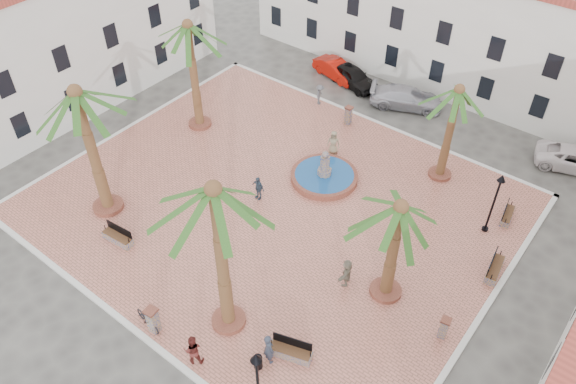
# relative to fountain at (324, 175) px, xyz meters

# --- Properties ---
(ground) EXTENTS (120.00, 120.00, 0.00)m
(ground) POSITION_rel_fountain_xyz_m (-1.04, -3.62, -0.44)
(ground) COLOR #56544F
(ground) RESTS_ON ground
(plaza) EXTENTS (26.00, 22.00, 0.15)m
(plaza) POSITION_rel_fountain_xyz_m (-1.04, -3.62, -0.37)
(plaza) COLOR #CA7661
(plaza) RESTS_ON ground
(kerb_n) EXTENTS (26.30, 0.30, 0.16)m
(kerb_n) POSITION_rel_fountain_xyz_m (-1.04, 7.38, -0.36)
(kerb_n) COLOR silver
(kerb_n) RESTS_ON ground
(kerb_s) EXTENTS (26.30, 0.30, 0.16)m
(kerb_s) POSITION_rel_fountain_xyz_m (-1.04, -14.62, -0.36)
(kerb_s) COLOR silver
(kerb_s) RESTS_ON ground
(kerb_e) EXTENTS (0.30, 22.30, 0.16)m
(kerb_e) POSITION_rel_fountain_xyz_m (11.96, -3.62, -0.36)
(kerb_e) COLOR silver
(kerb_e) RESTS_ON ground
(kerb_w) EXTENTS (0.30, 22.30, 0.16)m
(kerb_w) POSITION_rel_fountain_xyz_m (-14.04, -3.62, -0.36)
(kerb_w) COLOR silver
(kerb_w) RESTS_ON ground
(building_north) EXTENTS (30.40, 7.40, 9.50)m
(building_north) POSITION_rel_fountain_xyz_m (-1.04, 16.37, 4.32)
(building_north) COLOR white
(building_north) RESTS_ON ground
(building_west) EXTENTS (6.40, 24.40, 10.00)m
(building_west) POSITION_rel_fountain_xyz_m (-20.03, -3.62, 4.57)
(building_west) COLOR white
(building_west) RESTS_ON ground
(fountain) EXTENTS (4.18, 4.18, 2.16)m
(fountain) POSITION_rel_fountain_xyz_m (0.00, 0.00, 0.00)
(fountain) COLOR brown
(fountain) RESTS_ON plaza
(palm_nw) EXTENTS (5.13, 5.13, 7.81)m
(palm_nw) POSITION_rel_fountain_xyz_m (-10.25, -0.56, 6.31)
(palm_nw) COLOR brown
(palm_nw) RESTS_ON plaza
(palm_sw) EXTENTS (5.78, 5.78, 8.33)m
(palm_sw) POSITION_rel_fountain_xyz_m (-8.55, -9.93, 6.69)
(palm_sw) COLOR brown
(palm_sw) RESTS_ON plaza
(palm_s) EXTENTS (5.37, 5.37, 8.97)m
(palm_s) POSITION_rel_fountain_xyz_m (2.47, -11.50, 7.38)
(palm_s) COLOR brown
(palm_s) RESTS_ON plaza
(palm_e) EXTENTS (5.24, 5.24, 6.32)m
(palm_e) POSITION_rel_fountain_xyz_m (7.53, -5.30, 4.86)
(palm_e) COLOR brown
(palm_e) RESTS_ON plaza
(palm_ne) EXTENTS (4.65, 4.65, 6.56)m
(palm_ne) POSITION_rel_fountain_xyz_m (5.51, 4.77, 5.19)
(palm_ne) COLOR brown
(palm_ne) RESTS_ON plaza
(bench_s) EXTENTS (1.96, 0.76, 1.01)m
(bench_s) POSITION_rel_fountain_xyz_m (-5.93, -11.32, -0.01)
(bench_s) COLOR slate
(bench_s) RESTS_ON plaza
(bench_se) EXTENTS (2.08, 1.19, 1.05)m
(bench_se) POSITION_rel_fountain_xyz_m (5.97, -11.13, 0.00)
(bench_se) COLOR slate
(bench_se) RESTS_ON plaza
(bench_e) EXTENTS (0.87, 2.04, 1.04)m
(bench_e) POSITION_rel_fountain_xyz_m (11.34, -0.71, 0.00)
(bench_e) COLOR slate
(bench_e) RESTS_ON plaza
(bench_ne) EXTENTS (0.80, 1.76, 0.89)m
(bench_ne) POSITION_rel_fountain_xyz_m (10.33, 3.60, -0.04)
(bench_ne) COLOR slate
(bench_ne) RESTS_ON plaza
(lamppost_s) EXTENTS (0.47, 0.47, 4.32)m
(lamppost_s) POSITION_rel_fountain_xyz_m (6.54, -14.02, 2.63)
(lamppost_s) COLOR black
(lamppost_s) RESTS_ON plaza
(lamppost_e) EXTENTS (0.44, 0.44, 4.07)m
(lamppost_e) POSITION_rel_fountain_xyz_m (9.73, 1.97, 2.46)
(lamppost_e) COLOR black
(lamppost_e) RESTS_ON plaza
(bollard_se) EXTENTS (0.62, 0.62, 1.56)m
(bollard_se) POSITION_rel_fountain_xyz_m (0.04, -14.02, 0.52)
(bollard_se) COLOR slate
(bollard_se) RESTS_ON plaza
(bollard_n) EXTENTS (0.51, 0.51, 1.36)m
(bollard_n) POSITION_rel_fountain_xyz_m (-2.15, 5.93, 0.41)
(bollard_n) COLOR slate
(bollard_n) RESTS_ON plaza
(bollard_e) EXTENTS (0.53, 0.53, 1.29)m
(bollard_e) POSITION_rel_fountain_xyz_m (10.97, -5.92, 0.37)
(bollard_e) COLOR slate
(bollard_e) RESTS_ON plaza
(litter_bin) EXTENTS (0.40, 0.40, 0.78)m
(litter_bin) POSITION_rel_fountain_xyz_m (5.17, -12.49, 0.09)
(litter_bin) COLOR black
(litter_bin) RESTS_ON plaza
(cyclist_a) EXTENTS (0.77, 0.62, 1.84)m
(cyclist_a) POSITION_rel_fountain_xyz_m (5.33, -11.92, 0.63)
(cyclist_a) COLOR #2C3342
(cyclist_a) RESTS_ON plaza
(bicycle_a) EXTENTS (1.85, 0.86, 0.94)m
(bicycle_a) POSITION_rel_fountain_xyz_m (-0.42, -14.02, 0.18)
(bicycle_a) COLOR black
(bicycle_a) RESTS_ON plaza
(cyclist_b) EXTENTS (1.08, 1.06, 1.76)m
(cyclist_b) POSITION_rel_fountain_xyz_m (2.68, -14.02, 0.59)
(cyclist_b) COLOR #5C1F1C
(cyclist_b) RESTS_ON plaza
(pedestrian_fountain_a) EXTENTS (0.98, 0.81, 1.71)m
(pedestrian_fountain_a) POSITION_rel_fountain_xyz_m (-1.06, 2.49, 0.56)
(pedestrian_fountain_a) COLOR gray
(pedestrian_fountain_a) RESTS_ON plaza
(pedestrian_fountain_b) EXTENTS (0.96, 0.45, 1.59)m
(pedestrian_fountain_b) POSITION_rel_fountain_xyz_m (-2.11, -3.84, 0.50)
(pedestrian_fountain_b) COLOR #2F4051
(pedestrian_fountain_b) RESTS_ON plaza
(pedestrian_north) EXTENTS (0.88, 1.14, 1.55)m
(pedestrian_north) POSITION_rel_fountain_xyz_m (-5.21, 6.78, 0.48)
(pedestrian_north) COLOR #515256
(pedestrian_north) RESTS_ON plaza
(pedestrian_east) EXTENTS (0.84, 1.60, 1.65)m
(pedestrian_east) POSITION_rel_fountain_xyz_m (5.62, -6.03, 0.53)
(pedestrian_east) COLOR gray
(pedestrian_east) RESTS_ON plaza
(car_black) EXTENTS (4.76, 2.78, 1.52)m
(car_black) POSITION_rel_fountain_xyz_m (-4.87, 10.67, 0.32)
(car_black) COLOR black
(car_black) RESTS_ON ground
(car_red) EXTENTS (4.39, 2.36, 1.37)m
(car_red) POSITION_rel_fountain_xyz_m (-6.52, 10.87, 0.24)
(car_red) COLOR #B71106
(car_red) RESTS_ON ground
(car_silver) EXTENTS (5.65, 4.11, 1.52)m
(car_silver) POSITION_rel_fountain_xyz_m (-0.13, 10.52, 0.32)
(car_silver) COLOR #B8B7C0
(car_silver) RESTS_ON ground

